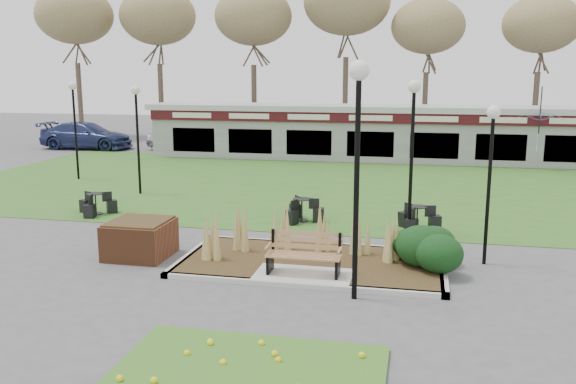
% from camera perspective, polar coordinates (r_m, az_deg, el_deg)
% --- Properties ---
extents(ground, '(100.00, 100.00, 0.00)m').
position_cam_1_polar(ground, '(13.85, 1.34, -8.37)').
color(ground, '#515154').
rests_on(ground, ground).
extents(lawn, '(34.00, 16.00, 0.02)m').
position_cam_1_polar(lawn, '(25.37, 6.45, 0.59)').
color(lawn, '#2A6921').
rests_on(lawn, ground).
extents(flower_bed, '(4.20, 3.00, 0.16)m').
position_cam_1_polar(flower_bed, '(9.71, -4.01, -16.84)').
color(flower_bed, '#3E691E').
rests_on(flower_bed, ground).
extents(planting_bed, '(6.75, 3.40, 1.27)m').
position_cam_1_polar(planting_bed, '(14.84, 7.20, -5.61)').
color(planting_bed, '#332114').
rests_on(planting_bed, ground).
extents(park_bench, '(1.70, 0.66, 0.93)m').
position_cam_1_polar(park_bench, '(13.90, 1.54, -5.74)').
color(park_bench, olive).
rests_on(park_bench, ground).
extents(brick_planter, '(1.50, 1.50, 0.95)m').
position_cam_1_polar(brick_planter, '(15.97, -13.69, -4.24)').
color(brick_planter, brown).
rests_on(brick_planter, ground).
extents(food_pavilion, '(24.60, 3.40, 2.90)m').
position_cam_1_polar(food_pavilion, '(33.03, 7.92, 5.56)').
color(food_pavilion, gray).
rests_on(food_pavilion, ground).
extents(tree_backdrop, '(47.24, 5.24, 10.36)m').
position_cam_1_polar(tree_backdrop, '(41.07, 9.08, 16.22)').
color(tree_backdrop, '#47382B').
rests_on(tree_backdrop, ground).
extents(lamp_post_near_left, '(0.37, 0.37, 4.42)m').
position_cam_1_polar(lamp_post_near_left, '(17.51, 11.61, 6.33)').
color(lamp_post_near_left, black).
rests_on(lamp_post_near_left, ground).
extents(lamp_post_near_right, '(0.40, 0.40, 4.86)m').
position_cam_1_polar(lamp_post_near_right, '(12.13, 6.55, 5.96)').
color(lamp_post_near_right, black).
rests_on(lamp_post_near_right, ground).
extents(lamp_post_mid_left, '(0.34, 0.34, 4.15)m').
position_cam_1_polar(lamp_post_mid_left, '(23.85, -13.98, 6.96)').
color(lamp_post_mid_left, black).
rests_on(lamp_post_mid_left, ground).
extents(lamp_post_mid_right, '(0.32, 0.32, 3.87)m').
position_cam_1_polar(lamp_post_mid_right, '(15.23, 18.48, 3.77)').
color(lamp_post_mid_right, black).
rests_on(lamp_post_mid_right, ground).
extents(lamp_post_far_left, '(0.35, 0.35, 4.25)m').
position_cam_1_polar(lamp_post_far_left, '(27.99, -19.40, 7.38)').
color(lamp_post_far_left, black).
rests_on(lamp_post_far_left, ground).
extents(bistro_set_a, '(1.31, 1.22, 0.70)m').
position_cam_1_polar(bistro_set_a, '(21.06, -17.53, -1.36)').
color(bistro_set_a, black).
rests_on(bistro_set_a, ground).
extents(bistro_set_b, '(1.31, 1.33, 0.73)m').
position_cam_1_polar(bistro_set_b, '(18.45, 11.97, -2.78)').
color(bistro_set_b, black).
rests_on(bistro_set_b, ground).
extents(bistro_set_c, '(1.22, 1.36, 0.72)m').
position_cam_1_polar(bistro_set_c, '(19.15, 1.30, -2.03)').
color(bistro_set_c, black).
rests_on(bistro_set_c, ground).
extents(patio_umbrella, '(2.32, 2.37, 2.86)m').
position_cam_1_polar(patio_umbrella, '(31.45, 22.40, 5.18)').
color(patio_umbrella, black).
rests_on(patio_umbrella, ground).
extents(car_silver, '(4.45, 3.23, 1.41)m').
position_cam_1_polar(car_silver, '(36.83, -10.32, 4.85)').
color(car_silver, silver).
rests_on(car_silver, ground).
extents(car_black, '(5.15, 2.74, 1.61)m').
position_cam_1_polar(car_black, '(41.35, -2.52, 5.83)').
color(car_black, black).
rests_on(car_black, ground).
extents(car_blue, '(5.66, 2.37, 1.63)m').
position_cam_1_polar(car_blue, '(39.45, -18.34, 5.04)').
color(car_blue, navy).
rests_on(car_blue, ground).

